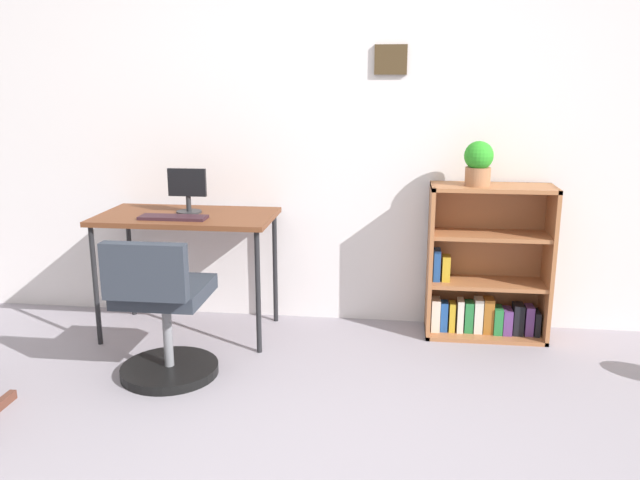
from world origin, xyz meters
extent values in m
cube|color=silver|center=(0.00, 2.15, 1.20)|extent=(5.20, 0.10, 2.41)
cube|color=#3F2E1A|center=(0.44, 2.09, 1.66)|extent=(0.19, 0.02, 0.17)
cube|color=brown|center=(-0.76, 1.74, 0.74)|extent=(1.05, 0.59, 0.03)
cylinder|color=black|center=(-1.24, 1.49, 0.36)|extent=(0.03, 0.03, 0.73)
cylinder|color=black|center=(-0.27, 1.49, 0.36)|extent=(0.03, 0.03, 0.73)
cylinder|color=black|center=(-1.24, 2.00, 0.36)|extent=(0.03, 0.03, 0.73)
cylinder|color=black|center=(-0.27, 2.00, 0.36)|extent=(0.03, 0.03, 0.73)
cylinder|color=#262628|center=(-0.75, 1.79, 0.76)|extent=(0.15, 0.15, 0.01)
cylinder|color=#262628|center=(-0.75, 1.79, 0.81)|extent=(0.03, 0.03, 0.09)
cube|color=black|center=(-0.75, 1.78, 0.94)|extent=(0.23, 0.02, 0.17)
cube|color=#311B22|center=(-0.79, 1.60, 0.76)|extent=(0.39, 0.13, 0.02)
cylinder|color=black|center=(-0.69, 1.15, 0.03)|extent=(0.52, 0.52, 0.05)
cylinder|color=slate|center=(-0.69, 1.15, 0.24)|extent=(0.05, 0.05, 0.38)
cube|color=#2A3039|center=(-0.69, 1.15, 0.47)|extent=(0.44, 0.44, 0.08)
cube|color=#2A3039|center=(-0.69, 0.90, 0.65)|extent=(0.42, 0.07, 0.28)
cube|color=#9E6039|center=(0.71, 1.92, 0.47)|extent=(0.02, 0.30, 0.94)
cube|color=#9E6039|center=(1.41, 1.92, 0.47)|extent=(0.02, 0.30, 0.94)
cube|color=#9E6039|center=(1.06, 1.92, 0.93)|extent=(0.72, 0.30, 0.02)
cube|color=#9E6039|center=(1.06, 1.92, 0.01)|extent=(0.72, 0.30, 0.02)
cube|color=#9E6039|center=(1.06, 2.06, 0.47)|extent=(0.72, 0.02, 0.94)
cube|color=#9E6039|center=(1.06, 1.92, 0.34)|extent=(0.68, 0.28, 0.02)
cube|color=#9E6039|center=(1.06, 1.92, 0.64)|extent=(0.68, 0.28, 0.02)
cube|color=beige|center=(0.76, 1.91, 0.13)|extent=(0.05, 0.12, 0.20)
cube|color=#1E478C|center=(0.81, 1.91, 0.12)|extent=(0.04, 0.09, 0.19)
cube|color=#B79323|center=(0.86, 1.91, 0.12)|extent=(0.04, 0.09, 0.18)
cube|color=beige|center=(0.91, 1.91, 0.13)|extent=(0.04, 0.11, 0.20)
cube|color=#237238|center=(0.96, 1.91, 0.12)|extent=(0.05, 0.09, 0.19)
cube|color=beige|center=(1.02, 1.91, 0.13)|extent=(0.05, 0.10, 0.22)
cube|color=#99591E|center=(1.08, 1.91, 0.13)|extent=(0.06, 0.10, 0.22)
cube|color=#237238|center=(1.13, 1.91, 0.11)|extent=(0.05, 0.13, 0.16)
cube|color=#593372|center=(1.19, 1.91, 0.10)|extent=(0.05, 0.13, 0.16)
cube|color=black|center=(1.25, 1.91, 0.12)|extent=(0.06, 0.11, 0.19)
cube|color=#593372|center=(1.32, 1.91, 0.11)|extent=(0.05, 0.11, 0.18)
cube|color=black|center=(1.37, 1.91, 0.10)|extent=(0.03, 0.12, 0.15)
cube|color=#1E478C|center=(0.75, 1.91, 0.45)|extent=(0.04, 0.11, 0.19)
cube|color=#B79323|center=(0.81, 1.91, 0.43)|extent=(0.05, 0.10, 0.15)
cylinder|color=#9E6642|center=(0.96, 1.90, 0.99)|extent=(0.15, 0.15, 0.11)
sphere|color=#2A9123|center=(0.96, 1.90, 1.11)|extent=(0.17, 0.17, 0.17)
camera|label=1|loc=(0.51, -1.93, 1.54)|focal=36.27mm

